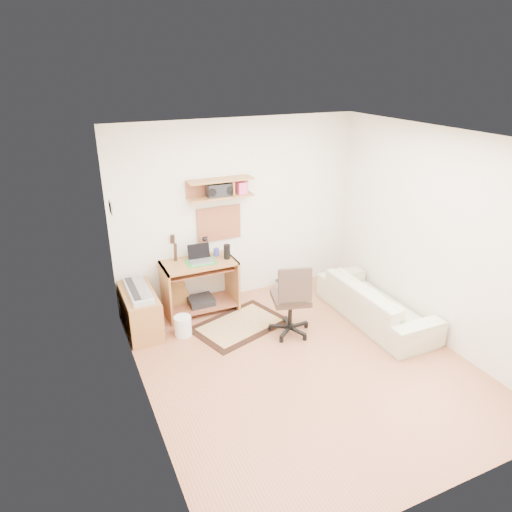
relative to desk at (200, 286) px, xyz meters
name	(u,v)px	position (x,y,z in m)	size (l,w,h in m)	color
floor	(305,364)	(0.70, -1.73, -0.38)	(3.60, 4.00, 0.01)	#AD6B48
ceiling	(316,138)	(0.70, -1.73, 2.23)	(3.60, 4.00, 0.01)	white
back_wall	(238,211)	(0.70, 0.28, 0.93)	(3.60, 0.01, 2.60)	#EFE5D0
left_wall	(139,295)	(-1.10, -1.73, 0.93)	(0.01, 4.00, 2.60)	#EFE5D0
right_wall	(438,238)	(2.51, -1.73, 0.93)	(0.01, 4.00, 2.60)	#EFE5D0
wall_shelf	(220,188)	(0.40, 0.15, 1.32)	(0.90, 0.25, 0.26)	#AA723C
cork_board	(219,223)	(0.40, 0.25, 0.79)	(0.64, 0.03, 0.49)	#A97C54
wall_photo	(111,208)	(-1.09, -0.23, 1.34)	(0.02, 0.20, 0.15)	#4C8CBF
desk	(200,286)	(0.00, 0.00, 0.00)	(1.00, 0.55, 0.75)	#AA723C
laptop	(201,254)	(0.03, -0.02, 0.49)	(0.30, 0.30, 0.23)	silver
speaker	(227,252)	(0.40, -0.05, 0.48)	(0.09, 0.09, 0.20)	black
desk_lamp	(207,246)	(0.18, 0.14, 0.53)	(0.10, 0.10, 0.31)	black
pencil_cup	(216,252)	(0.30, 0.10, 0.43)	(0.08, 0.08, 0.11)	#333D9B
boombox	(219,190)	(0.39, 0.15, 1.30)	(0.35, 0.16, 0.18)	black
rug	(240,325)	(0.34, -0.61, -0.37)	(1.21, 0.80, 0.02)	beige
task_chair	(290,298)	(0.87, -1.04, 0.13)	(0.52, 0.52, 1.01)	#382A21
cabinet	(140,311)	(-0.88, -0.18, -0.10)	(0.40, 0.90, 0.55)	#AA723C
music_keyboard	(138,290)	(-0.88, -0.18, 0.21)	(0.25, 0.80, 0.07)	#B2B5BA
guitar	(177,274)	(-0.28, 0.13, 0.18)	(0.30, 0.19, 1.11)	olive
waste_basket	(183,326)	(-0.42, -0.53, -0.24)	(0.22, 0.22, 0.27)	white
printer	(292,286)	(1.47, -0.01, -0.29)	(0.43, 0.34, 0.16)	#A5A8AA
sofa	(377,296)	(2.08, -1.24, -0.01)	(1.85, 0.54, 0.72)	beige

